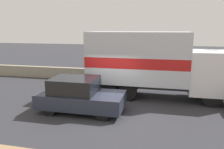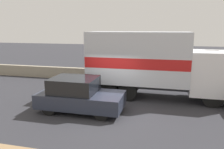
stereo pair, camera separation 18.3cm
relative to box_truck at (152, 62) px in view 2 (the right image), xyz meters
The scene contains 4 objects.
ground_plane 3.86m from the box_truck, 125.23° to the right, with size 80.00×80.00×0.00m, color #2D2D33.
stone_wall_backdrop 3.98m from the box_truck, 121.51° to the left, with size 60.00×0.35×0.86m.
box_truck is the anchor object (origin of this frame).
car_hatchback 4.39m from the box_truck, 136.93° to the right, with size 3.91×1.86×1.58m.
Camera 2 is at (2.61, -9.19, 3.81)m, focal length 35.00 mm.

